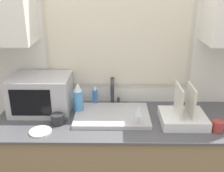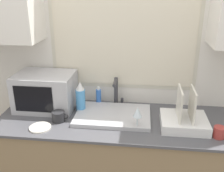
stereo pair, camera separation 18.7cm
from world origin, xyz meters
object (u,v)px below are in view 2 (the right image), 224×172
object	(u,v)px
soap_bottle	(99,97)
spray_bottle	(81,98)
dish_rack	(184,119)
wine_glass	(138,113)
microwave	(45,91)
mug_near_sink	(58,116)
faucet	(116,90)

from	to	relation	value
soap_bottle	spray_bottle	bearing A→B (deg)	-129.27
dish_rack	wine_glass	bearing A→B (deg)	-167.66
wine_glass	dish_rack	bearing A→B (deg)	12.34
spray_bottle	soap_bottle	world-z (taller)	spray_bottle
microwave	soap_bottle	xyz separation A→B (m)	(0.42, 0.11, -0.07)
soap_bottle	mug_near_sink	xyz separation A→B (m)	(-0.25, -0.32, -0.03)
spray_bottle	mug_near_sink	bearing A→B (deg)	-127.19
mug_near_sink	wine_glass	distance (m)	0.59
microwave	dish_rack	bearing A→B (deg)	-9.57
faucet	microwave	world-z (taller)	microwave
spray_bottle	faucet	bearing A→B (deg)	28.51
dish_rack	spray_bottle	xyz separation A→B (m)	(-0.79, 0.14, 0.07)
microwave	spray_bottle	bearing A→B (deg)	-7.40
faucet	wine_glass	size ratio (longest dim) A/B	1.45
faucet	microwave	size ratio (longest dim) A/B	0.53
dish_rack	spray_bottle	bearing A→B (deg)	169.62
spray_bottle	soap_bottle	xyz separation A→B (m)	(0.12, 0.15, -0.05)
faucet	mug_near_sink	bearing A→B (deg)	-141.43
mug_near_sink	wine_glass	size ratio (longest dim) A/B	0.74
faucet	spray_bottle	world-z (taller)	spray_bottle
microwave	dish_rack	distance (m)	1.10
spray_bottle	dish_rack	bearing A→B (deg)	-10.38
microwave	mug_near_sink	distance (m)	0.29
dish_rack	spray_bottle	world-z (taller)	dish_rack
soap_bottle	wine_glass	distance (m)	0.50
faucet	wine_glass	world-z (taller)	faucet
soap_bottle	dish_rack	bearing A→B (deg)	-23.49
dish_rack	wine_glass	xyz separation A→B (m)	(-0.33, -0.07, 0.07)
faucet	soap_bottle	world-z (taller)	faucet
microwave	spray_bottle	distance (m)	0.30
microwave	spray_bottle	size ratio (longest dim) A/B	1.81
faucet	microwave	bearing A→B (deg)	-169.30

